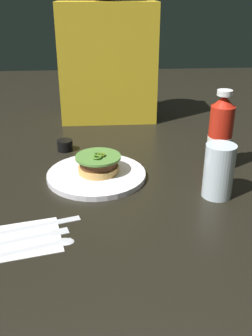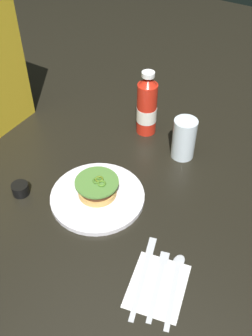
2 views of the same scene
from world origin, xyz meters
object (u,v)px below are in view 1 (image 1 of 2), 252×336
object	(u,v)px
dinner_plate	(96,175)
burger_sandwich	(98,164)
condiment_cup	(65,145)
fork_utensil	(31,236)
butter_knife	(34,225)
water_glass	(219,171)
ketchup_bottle	(220,135)
spoon_utensil	(38,246)
diner_person	(108,50)
napkin	(22,239)

from	to	relation	value
dinner_plate	burger_sandwich	xyz separation A→B (m)	(0.01, 0.00, 0.03)
burger_sandwich	condiment_cup	world-z (taller)	burger_sandwich
dinner_plate	fork_utensil	size ratio (longest dim) A/B	1.43
condiment_cup	butter_knife	size ratio (longest dim) A/B	0.21
condiment_cup	water_glass	bearing A→B (deg)	-39.18
ketchup_bottle	water_glass	size ratio (longest dim) A/B	1.67
butter_knife	spoon_utensil	bearing A→B (deg)	-75.84
fork_utensil	butter_knife	bearing A→B (deg)	89.29
ketchup_bottle	water_glass	xyz separation A→B (m)	(-0.05, -0.16, -0.03)
burger_sandwich	butter_knife	bearing A→B (deg)	-120.94
burger_sandwich	fork_utensil	xyz separation A→B (m)	(-0.14, -0.27, -0.03)
dinner_plate	fork_utensil	bearing A→B (deg)	-116.46
burger_sandwich	diner_person	xyz separation A→B (m)	(0.04, 0.49, 0.22)
ketchup_bottle	napkin	world-z (taller)	ketchup_bottle
condiment_cup	butter_knife	world-z (taller)	condiment_cup
spoon_utensil	butter_knife	world-z (taller)	same
spoon_utensil	diner_person	distance (m)	0.85
burger_sandwich	condiment_cup	distance (m)	0.22
water_glass	burger_sandwich	bearing A→B (deg)	156.49
burger_sandwich	ketchup_bottle	distance (m)	0.33
spoon_utensil	ketchup_bottle	bearing A→B (deg)	36.62
spoon_utensil	diner_person	bearing A→B (deg)	78.54
burger_sandwich	spoon_utensil	distance (m)	0.32
spoon_utensil	fork_utensil	bearing A→B (deg)	119.62
water_glass	diner_person	bearing A→B (deg)	111.12
water_glass	condiment_cup	bearing A→B (deg)	140.82
ketchup_bottle	diner_person	xyz separation A→B (m)	(-0.29, 0.46, 0.16)
dinner_plate	burger_sandwich	bearing A→B (deg)	30.36
ketchup_bottle	butter_knife	size ratio (longest dim) A/B	0.99
butter_knife	burger_sandwich	bearing A→B (deg)	59.06
burger_sandwich	fork_utensil	world-z (taller)	burger_sandwich
water_glass	condiment_cup	world-z (taller)	water_glass
fork_utensil	spoon_utensil	bearing A→B (deg)	-60.38
burger_sandwich	butter_knife	world-z (taller)	burger_sandwich
dinner_plate	ketchup_bottle	world-z (taller)	ketchup_bottle
napkin	spoon_utensil	distance (m)	0.05
ketchup_bottle	burger_sandwich	bearing A→B (deg)	-174.19
dinner_plate	water_glass	distance (m)	0.32
dinner_plate	condiment_cup	xyz separation A→B (m)	(-0.10, 0.19, 0.01)
napkin	burger_sandwich	bearing A→B (deg)	60.33
condiment_cup	napkin	world-z (taller)	condiment_cup
dinner_plate	butter_knife	world-z (taller)	dinner_plate
condiment_cup	fork_utensil	size ratio (longest dim) A/B	0.26
napkin	diner_person	size ratio (longest dim) A/B	0.26
dinner_plate	condiment_cup	distance (m)	0.22
ketchup_bottle	butter_knife	world-z (taller)	ketchup_bottle
napkin	butter_knife	xyz separation A→B (m)	(0.02, 0.04, 0.00)
dinner_plate	napkin	distance (m)	0.31
napkin	spoon_utensil	bearing A→B (deg)	-36.89
napkin	fork_utensil	distance (m)	0.02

